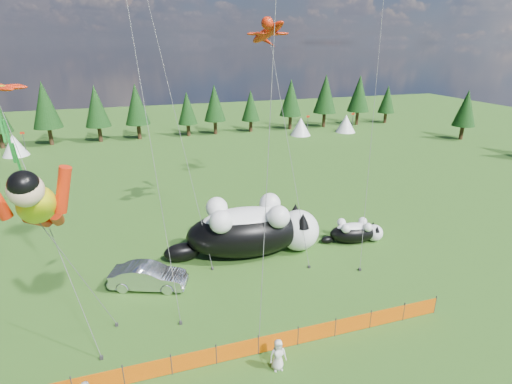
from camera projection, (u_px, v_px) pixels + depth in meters
ground at (223, 319)px, 21.14m from camera, size 160.00×160.00×0.00m
safety_fence at (238, 350)px, 18.29m from camera, size 22.06×0.06×1.10m
tree_line at (153, 112)px, 59.87m from camera, size 90.00×4.00×8.00m
festival_tents at (233, 131)px, 59.46m from camera, size 50.00×3.20×2.80m
cat_large at (252, 229)px, 27.11m from camera, size 10.75×4.55×3.88m
cat_small at (356, 232)px, 29.09m from camera, size 4.62×2.25×1.68m
car at (148, 277)px, 23.62m from camera, size 4.76×3.05×1.48m
spectator_e at (278, 355)px, 17.64m from camera, size 0.79×0.54×1.55m
superhero_kite at (36, 205)px, 14.95m from camera, size 5.30×5.57×10.38m
gecko_kite at (268, 32)px, 30.50m from camera, size 4.39×13.87×17.82m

